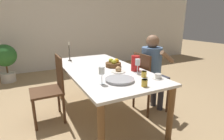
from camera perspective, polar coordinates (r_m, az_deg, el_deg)
ground_plane at (r=2.73m, az=-2.85°, el=-14.62°), size 20.00×20.00×0.00m
wall_back at (r=5.27m, az=-17.36°, el=14.30°), size 10.00×0.06×2.60m
dining_table at (r=2.46m, az=-3.06°, el=-1.49°), size 0.97×1.91×0.74m
chair_person_side at (r=2.71m, az=11.48°, el=-3.60°), size 0.42×0.42×0.92m
chair_opposite at (r=2.57m, az=-19.16°, el=-5.32°), size 0.42×0.42×0.92m
person_seated at (r=2.71m, az=13.21°, el=0.95°), size 0.39×0.41×1.19m
red_pitcher at (r=2.32m, az=7.64°, el=2.23°), size 0.14×0.11×0.20m
wine_glass_water at (r=1.81m, az=-3.38°, el=-0.43°), size 0.06×0.06×0.19m
wine_glass_juice at (r=2.19m, az=8.37°, el=2.29°), size 0.06×0.06×0.19m
teacup_near_person at (r=2.07m, az=14.79°, el=-2.09°), size 0.13×0.13×0.06m
serving_tray at (r=1.93m, az=2.52°, el=-3.20°), size 0.32×0.32×0.03m
bread_plate at (r=2.26m, az=2.09°, el=-0.13°), size 0.18×0.18×0.08m
jam_jar_amber at (r=2.09m, az=10.41°, el=-1.23°), size 0.07×0.07×0.07m
jam_jar_red at (r=1.80m, az=10.56°, el=-4.07°), size 0.07×0.07×0.07m
fruit_bowl at (r=2.52m, az=0.47°, el=2.06°), size 0.22×0.22×0.12m
candlestick_tall at (r=2.95m, az=-13.71°, el=5.18°), size 0.06×0.06×0.31m
potted_plant at (r=4.64m, az=-31.50°, el=3.17°), size 0.50×0.50×0.87m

